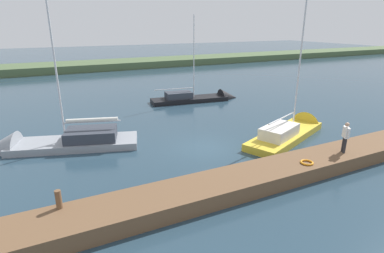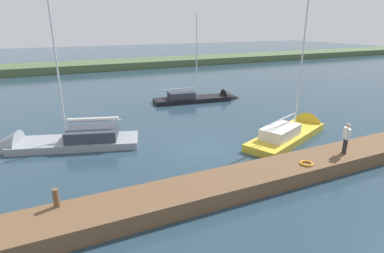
% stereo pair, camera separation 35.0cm
% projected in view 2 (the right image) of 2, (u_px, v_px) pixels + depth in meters
% --- Properties ---
extents(ground_plane, '(200.00, 200.00, 0.00)m').
position_uv_depth(ground_plane, '(205.00, 148.00, 19.60)').
color(ground_plane, '#263D4C').
extents(far_shoreline, '(180.00, 8.00, 2.40)m').
position_uv_depth(far_shoreline, '(100.00, 69.00, 53.98)').
color(far_shoreline, '#4C603D').
rests_on(far_shoreline, ground_plane).
extents(dock_pier, '(23.07, 2.26, 0.75)m').
position_uv_depth(dock_pier, '(254.00, 178.00, 14.98)').
color(dock_pier, brown).
rests_on(dock_pier, ground_plane).
extents(mooring_post_near, '(0.23, 0.23, 0.76)m').
position_uv_depth(mooring_post_near, '(56.00, 198.00, 11.90)').
color(mooring_post_near, brown).
rests_on(mooring_post_near, dock_pier).
extents(life_ring_buoy, '(0.66, 0.66, 0.10)m').
position_uv_depth(life_ring_buoy, '(306.00, 163.00, 15.60)').
color(life_ring_buoy, orange).
rests_on(life_ring_buoy, dock_pier).
extents(sailboat_mid_channel, '(9.78, 5.06, 10.27)m').
position_uv_depth(sailboat_mid_channel, '(51.00, 145.00, 19.67)').
color(sailboat_mid_channel, gray).
rests_on(sailboat_mid_channel, ground_plane).
extents(sailboat_near_dock, '(9.29, 3.17, 9.32)m').
position_uv_depth(sailboat_near_dock, '(204.00, 99.00, 31.66)').
color(sailboat_near_dock, black).
rests_on(sailboat_near_dock, ground_plane).
extents(sailboat_outer_mooring, '(9.29, 5.58, 10.45)m').
position_uv_depth(sailboat_outer_mooring, '(296.00, 132.00, 22.00)').
color(sailboat_outer_mooring, gold).
rests_on(sailboat_outer_mooring, ground_plane).
extents(person_on_dock, '(0.41, 0.59, 1.72)m').
position_uv_depth(person_on_dock, '(346.00, 136.00, 16.63)').
color(person_on_dock, '#28282D').
rests_on(person_on_dock, dock_pier).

